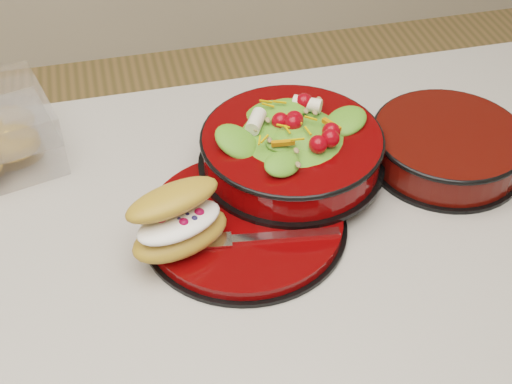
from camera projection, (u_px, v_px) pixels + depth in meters
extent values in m
cube|color=#B3AFA4|center=(288.00, 248.00, 0.91)|extent=(1.24, 0.74, 0.04)
cylinder|color=black|center=(244.00, 226.00, 0.91)|extent=(0.26, 0.26, 0.01)
cylinder|color=#660403|center=(244.00, 221.00, 0.90)|extent=(0.25, 0.25, 0.01)
torus|color=black|center=(254.00, 222.00, 0.89)|extent=(0.14, 0.14, 0.01)
cylinder|color=black|center=(291.00, 163.00, 0.97)|extent=(0.25, 0.25, 0.01)
cylinder|color=#660403|center=(292.00, 148.00, 0.95)|extent=(0.24, 0.24, 0.04)
torus|color=black|center=(292.00, 138.00, 0.94)|extent=(0.25, 0.25, 0.01)
ellipsoid|color=#407721|center=(292.00, 137.00, 0.94)|extent=(0.20, 0.20, 0.08)
sphere|color=#BE070C|center=(330.00, 104.00, 0.92)|extent=(0.02, 0.02, 0.02)
sphere|color=#BE070C|center=(308.00, 89.00, 0.94)|extent=(0.02, 0.02, 0.02)
sphere|color=#BE070C|center=(275.00, 90.00, 0.94)|extent=(0.02, 0.02, 0.02)
sphere|color=#BE070C|center=(255.00, 104.00, 0.92)|extent=(0.02, 0.02, 0.02)
sphere|color=#BE070C|center=(264.00, 124.00, 0.89)|extent=(0.02, 0.02, 0.02)
sphere|color=#BE070C|center=(295.00, 133.00, 0.87)|extent=(0.02, 0.02, 0.02)
sphere|color=#BE070C|center=(326.00, 123.00, 0.89)|extent=(0.02, 0.02, 0.02)
cylinder|color=silver|center=(308.00, 88.00, 0.95)|extent=(0.04, 0.04, 0.02)
cylinder|color=silver|center=(256.00, 105.00, 0.92)|extent=(0.04, 0.04, 0.02)
cube|color=orange|center=(284.00, 126.00, 0.88)|extent=(0.03, 0.03, 0.01)
cube|color=orange|center=(333.00, 108.00, 0.91)|extent=(0.03, 0.02, 0.01)
ellipsoid|color=#B58137|center=(180.00, 235.00, 0.85)|extent=(0.14, 0.11, 0.03)
ellipsoid|color=white|center=(179.00, 222.00, 0.83)|extent=(0.12, 0.09, 0.02)
ellipsoid|color=#B58137|center=(175.00, 199.00, 0.83)|extent=(0.13, 0.10, 0.03)
sphere|color=#BA0D30|center=(162.00, 221.00, 0.83)|extent=(0.01, 0.01, 0.01)
sphere|color=#BA0D30|center=(184.00, 223.00, 0.83)|extent=(0.01, 0.01, 0.01)
sphere|color=#BA0D30|center=(199.00, 213.00, 0.84)|extent=(0.01, 0.01, 0.01)
sphere|color=#BA0D30|center=(170.00, 214.00, 0.84)|extent=(0.01, 0.01, 0.01)
sphere|color=#191947|center=(172.00, 217.00, 0.83)|extent=(0.01, 0.01, 0.01)
sphere|color=#191947|center=(187.00, 216.00, 0.83)|extent=(0.01, 0.01, 0.01)
sphere|color=#191947|center=(179.00, 221.00, 0.83)|extent=(0.01, 0.01, 0.01)
sphere|color=#191947|center=(194.00, 219.00, 0.83)|extent=(0.01, 0.01, 0.01)
cube|color=silver|center=(284.00, 236.00, 0.87)|extent=(0.14, 0.03, 0.00)
cube|color=silver|center=(214.00, 241.00, 0.86)|extent=(0.05, 0.03, 0.00)
ellipsoid|color=#B58137|center=(10.00, 144.00, 0.99)|extent=(0.08, 0.07, 0.04)
cylinder|color=black|center=(444.00, 160.00, 1.01)|extent=(0.22, 0.22, 0.01)
cylinder|color=#450804|center=(447.00, 145.00, 0.99)|extent=(0.20, 0.20, 0.05)
torus|color=black|center=(450.00, 134.00, 0.97)|extent=(0.21, 0.21, 0.01)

